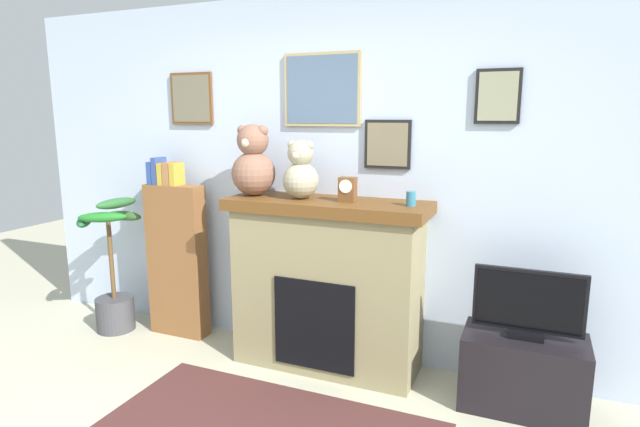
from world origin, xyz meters
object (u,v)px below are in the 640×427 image
object	(u,v)px
bookshelf	(177,256)
potted_plant	(113,279)
television	(528,305)
tv_stand	(523,373)
teddy_bear_brown	(253,164)
candle_jar	(411,199)
mantel_clock	(348,189)
fireplace	(327,283)
teddy_bear_cream	(301,172)

from	to	relation	value
bookshelf	potted_plant	distance (m)	0.60
bookshelf	television	distance (m)	2.63
bookshelf	potted_plant	world-z (taller)	bookshelf
tv_stand	teddy_bear_brown	distance (m)	2.22
tv_stand	candle_jar	distance (m)	1.25
television	teddy_bear_brown	distance (m)	2.02
candle_jar	mantel_clock	xyz separation A→B (m)	(-0.43, -0.00, 0.04)
television	bookshelf	bearing A→B (deg)	177.79
teddy_bear_brown	candle_jar	bearing A→B (deg)	0.03
mantel_clock	teddy_bear_brown	xyz separation A→B (m)	(-0.71, 0.00, 0.14)
teddy_bear_brown	mantel_clock	bearing A→B (deg)	-0.06
potted_plant	candle_jar	xyz separation A→B (m)	(2.44, 0.10, 0.81)
fireplace	tv_stand	bearing A→B (deg)	-2.80
bookshelf	potted_plant	xyz separation A→B (m)	(-0.54, -0.15, -0.21)
fireplace	television	size ratio (longest dim) A/B	2.23
teddy_bear_brown	fireplace	bearing A→B (deg)	1.88
bookshelf	mantel_clock	bearing A→B (deg)	-2.15
bookshelf	teddy_bear_brown	bearing A→B (deg)	-4.10
potted_plant	tv_stand	distance (m)	3.17
mantel_clock	tv_stand	bearing A→B (deg)	-2.22
fireplace	television	distance (m)	1.31
bookshelf	teddy_bear_cream	xyz separation A→B (m)	(1.13, -0.05, 0.73)
teddy_bear_cream	potted_plant	bearing A→B (deg)	-176.61
bookshelf	mantel_clock	world-z (taller)	bookshelf
teddy_bear_brown	teddy_bear_cream	xyz separation A→B (m)	(0.37, 0.00, -0.05)
tv_stand	potted_plant	bearing A→B (deg)	-179.04
candle_jar	teddy_bear_brown	xyz separation A→B (m)	(-1.14, -0.00, 0.18)
potted_plant	mantel_clock	size ratio (longest dim) A/B	6.88
potted_plant	candle_jar	bearing A→B (deg)	2.34
television	potted_plant	bearing A→B (deg)	-179.07
fireplace	bookshelf	world-z (taller)	bookshelf
bookshelf	teddy_bear_cream	bearing A→B (deg)	-2.75
potted_plant	teddy_bear_cream	size ratio (longest dim) A/B	2.80
bookshelf	teddy_bear_brown	xyz separation A→B (m)	(0.76, -0.05, 0.77)
bookshelf	teddy_bear_brown	size ratio (longest dim) A/B	2.86
tv_stand	candle_jar	size ratio (longest dim) A/B	7.52
teddy_bear_brown	television	bearing A→B (deg)	-1.45
bookshelf	candle_jar	xyz separation A→B (m)	(1.90, -0.05, 0.59)
potted_plant	tv_stand	world-z (taller)	potted_plant
potted_plant	mantel_clock	bearing A→B (deg)	2.79
teddy_bear_cream	candle_jar	bearing A→B (deg)	0.04
bookshelf	candle_jar	distance (m)	1.99
bookshelf	mantel_clock	distance (m)	1.60
fireplace	teddy_bear_cream	distance (m)	0.80
television	teddy_bear_cream	bearing A→B (deg)	178.19
fireplace	candle_jar	bearing A→B (deg)	-1.76
television	mantel_clock	world-z (taller)	mantel_clock
bookshelf	fireplace	bearing A→B (deg)	-1.57
teddy_bear_brown	teddy_bear_cream	distance (m)	0.37
potted_plant	teddy_bear_brown	world-z (taller)	teddy_bear_brown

